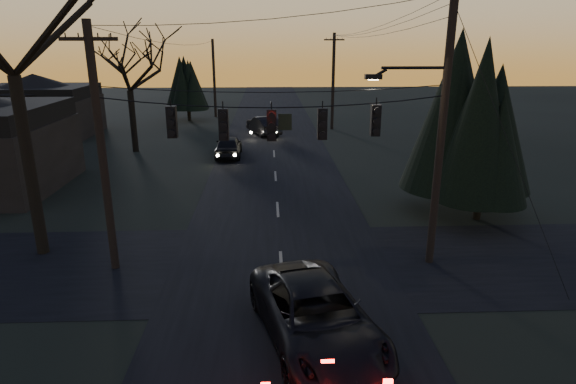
{
  "coord_description": "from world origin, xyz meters",
  "views": [
    {
      "loc": [
        -0.43,
        -6.01,
        7.86
      ],
      "look_at": [
        0.22,
        9.38,
        2.99
      ],
      "focal_mm": 30.0,
      "sensor_mm": 36.0,
      "label": 1
    }
  ],
  "objects_px": {
    "utility_pole_right": "(429,262)",
    "sedan_oncoming_a": "(229,146)",
    "utility_pole_far_r": "(332,129)",
    "sedan_oncoming_b": "(264,125)",
    "utility_pole_far_l": "(216,117)",
    "suv_near": "(316,316)",
    "evergreen_right": "(489,116)",
    "utility_pole_left": "(116,268)"
  },
  "relations": [
    {
      "from": "utility_pole_right",
      "to": "sedan_oncoming_a",
      "type": "xyz_separation_m",
      "value": [
        -8.7,
        17.28,
        0.75
      ]
    },
    {
      "from": "utility_pole_far_r",
      "to": "sedan_oncoming_b",
      "type": "xyz_separation_m",
      "value": [
        -6.3,
        -2.28,
        0.78
      ]
    },
    {
      "from": "utility_pole_far_l",
      "to": "sedan_oncoming_b",
      "type": "bearing_deg",
      "value": -63.17
    },
    {
      "from": "suv_near",
      "to": "evergreen_right",
      "type": "bearing_deg",
      "value": 34.23
    },
    {
      "from": "utility_pole_far_l",
      "to": "sedan_oncoming_a",
      "type": "xyz_separation_m",
      "value": [
        2.8,
        -18.72,
        0.75
      ]
    },
    {
      "from": "utility_pole_far_l",
      "to": "utility_pole_far_r",
      "type": "bearing_deg",
      "value": -34.82
    },
    {
      "from": "utility_pole_left",
      "to": "evergreen_right",
      "type": "bearing_deg",
      "value": 16.1
    },
    {
      "from": "evergreen_right",
      "to": "suv_near",
      "type": "distance_m",
      "value": 12.99
    },
    {
      "from": "utility_pole_far_r",
      "to": "evergreen_right",
      "type": "xyz_separation_m",
      "value": [
        3.63,
        -23.63,
        4.74
      ]
    },
    {
      "from": "utility_pole_right",
      "to": "utility_pole_far_r",
      "type": "relative_size",
      "value": 1.18
    },
    {
      "from": "utility_pole_far_r",
      "to": "utility_pole_far_l",
      "type": "xyz_separation_m",
      "value": [
        -11.5,
        8.0,
        0.0
      ]
    },
    {
      "from": "evergreen_right",
      "to": "sedan_oncoming_b",
      "type": "xyz_separation_m",
      "value": [
        -9.93,
        21.35,
        -3.96
      ]
    },
    {
      "from": "utility_pole_right",
      "to": "suv_near",
      "type": "relative_size",
      "value": 1.74
    },
    {
      "from": "utility_pole_right",
      "to": "suv_near",
      "type": "distance_m",
      "value": 6.75
    },
    {
      "from": "utility_pole_right",
      "to": "suv_near",
      "type": "xyz_separation_m",
      "value": [
        -4.7,
        -4.78,
        0.8
      ]
    },
    {
      "from": "evergreen_right",
      "to": "sedan_oncoming_b",
      "type": "distance_m",
      "value": 23.88
    },
    {
      "from": "sedan_oncoming_a",
      "to": "sedan_oncoming_b",
      "type": "relative_size",
      "value": 0.93
    },
    {
      "from": "utility_pole_far_r",
      "to": "sedan_oncoming_a",
      "type": "height_order",
      "value": "utility_pole_far_r"
    },
    {
      "from": "utility_pole_far_r",
      "to": "sedan_oncoming_a",
      "type": "relative_size",
      "value": 1.93
    },
    {
      "from": "utility_pole_far_r",
      "to": "suv_near",
      "type": "distance_m",
      "value": 33.13
    },
    {
      "from": "utility_pole_far_l",
      "to": "utility_pole_right",
      "type": "bearing_deg",
      "value": -72.28
    },
    {
      "from": "utility_pole_right",
      "to": "sedan_oncoming_b",
      "type": "distance_m",
      "value": 26.49
    },
    {
      "from": "utility_pole_left",
      "to": "utility_pole_far_l",
      "type": "bearing_deg",
      "value": 90.0
    },
    {
      "from": "utility_pole_right",
      "to": "utility_pole_left",
      "type": "distance_m",
      "value": 11.5
    },
    {
      "from": "utility_pole_right",
      "to": "utility_pole_far_l",
      "type": "height_order",
      "value": "utility_pole_right"
    },
    {
      "from": "utility_pole_far_r",
      "to": "utility_pole_far_l",
      "type": "bearing_deg",
      "value": 145.18
    },
    {
      "from": "sedan_oncoming_b",
      "to": "utility_pole_far_r",
      "type": "bearing_deg",
      "value": 179.2
    },
    {
      "from": "utility_pole_right",
      "to": "utility_pole_far_r",
      "type": "xyz_separation_m",
      "value": [
        0.0,
        28.0,
        0.0
      ]
    },
    {
      "from": "utility_pole_far_r",
      "to": "evergreen_right",
      "type": "distance_m",
      "value": 24.38
    },
    {
      "from": "sedan_oncoming_a",
      "to": "suv_near",
      "type": "bearing_deg",
      "value": 99.89
    },
    {
      "from": "suv_near",
      "to": "sedan_oncoming_b",
      "type": "height_order",
      "value": "suv_near"
    },
    {
      "from": "utility_pole_far_l",
      "to": "suv_near",
      "type": "bearing_deg",
      "value": -80.53
    },
    {
      "from": "utility_pole_right",
      "to": "utility_pole_far_r",
      "type": "height_order",
      "value": "utility_pole_right"
    },
    {
      "from": "evergreen_right",
      "to": "suv_near",
      "type": "height_order",
      "value": "evergreen_right"
    },
    {
      "from": "utility_pole_far_l",
      "to": "evergreen_right",
      "type": "relative_size",
      "value": 0.96
    },
    {
      "from": "utility_pole_far_l",
      "to": "sedan_oncoming_b",
      "type": "relative_size",
      "value": 1.68
    },
    {
      "from": "utility_pole_right",
      "to": "sedan_oncoming_b",
      "type": "relative_size",
      "value": 2.1
    },
    {
      "from": "evergreen_right",
      "to": "sedan_oncoming_a",
      "type": "distance_m",
      "value": 18.3
    },
    {
      "from": "sedan_oncoming_a",
      "to": "sedan_oncoming_b",
      "type": "distance_m",
      "value": 8.78
    },
    {
      "from": "utility_pole_far_l",
      "to": "suv_near",
      "type": "height_order",
      "value": "utility_pole_far_l"
    },
    {
      "from": "utility_pole_left",
      "to": "sedan_oncoming_b",
      "type": "height_order",
      "value": "utility_pole_left"
    },
    {
      "from": "sedan_oncoming_b",
      "to": "sedan_oncoming_a",
      "type": "bearing_deg",
      "value": 53.43
    }
  ]
}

